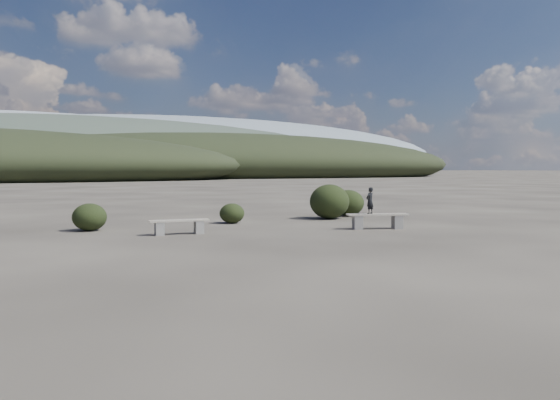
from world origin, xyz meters
name	(u,v)px	position (x,y,z in m)	size (l,w,h in m)	color
ground	(323,259)	(0.00, 0.00, 0.00)	(1200.00, 1200.00, 0.00)	#2C2822
bench_left	(179,226)	(-1.85, 5.67, 0.27)	(1.80, 0.45, 0.45)	gray
bench_right	(377,220)	(4.46, 4.54, 0.31)	(2.05, 0.99, 0.50)	gray
seated_person	(370,201)	(4.21, 4.62, 0.94)	(0.32, 0.21, 0.87)	black
shrub_a	(90,217)	(-4.24, 7.81, 0.44)	(1.07, 1.07, 0.88)	black
shrub_c	(232,213)	(0.69, 8.26, 0.36)	(0.91, 0.91, 0.72)	black
shrub_d	(329,202)	(4.79, 8.40, 0.68)	(1.56, 1.56, 1.37)	black
shrub_e	(348,203)	(6.14, 9.22, 0.55)	(1.32, 1.32, 1.10)	black
mountain_ridges	(37,154)	(-7.48, 339.06, 10.84)	(500.00, 400.00, 56.00)	black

